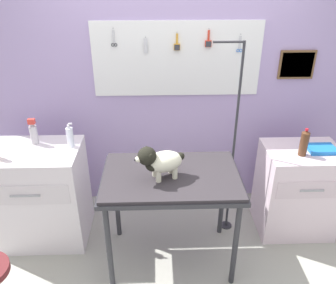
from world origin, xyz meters
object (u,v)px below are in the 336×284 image
object	(u,v)px
cabinet_right	(297,190)
shampoo_bottle	(34,133)
soda_bottle	(304,143)
counter_left	(40,195)
grooming_table	(171,183)
grooming_arm	(232,152)
dog	(159,161)

from	to	relation	value
cabinet_right	shampoo_bottle	xyz separation A→B (m)	(-2.37, 0.08, 0.60)
soda_bottle	cabinet_right	bearing A→B (deg)	52.46
counter_left	grooming_table	bearing A→B (deg)	-15.20
grooming_arm	dog	distance (m)	0.79
grooming_table	cabinet_right	xyz separation A→B (m)	(1.20, 0.37, -0.36)
grooming_table	shampoo_bottle	size ratio (longest dim) A/B	4.68
soda_bottle	shampoo_bottle	bearing A→B (deg)	176.19
cabinet_right	soda_bottle	size ratio (longest dim) A/B	3.40
counter_left	shampoo_bottle	distance (m)	0.58
counter_left	cabinet_right	xyz separation A→B (m)	(2.38, 0.05, -0.04)
grooming_table	soda_bottle	distance (m)	1.19
cabinet_right	soda_bottle	world-z (taller)	soda_bottle
grooming_table	shampoo_bottle	world-z (taller)	shampoo_bottle
dog	shampoo_bottle	world-z (taller)	shampoo_bottle
grooming_table	shampoo_bottle	distance (m)	1.27
grooming_arm	cabinet_right	world-z (taller)	grooming_arm
grooming_arm	counter_left	bearing A→B (deg)	-178.13
grooming_arm	soda_bottle	xyz separation A→B (m)	(0.59, -0.09, 0.12)
counter_left	grooming_arm	bearing A→B (deg)	1.87
dog	shampoo_bottle	distance (m)	1.19
grooming_table	grooming_arm	distance (m)	0.67
counter_left	soda_bottle	world-z (taller)	soda_bottle
cabinet_right	shampoo_bottle	bearing A→B (deg)	178.13
cabinet_right	grooming_table	bearing A→B (deg)	-163.05
grooming_table	soda_bottle	xyz separation A→B (m)	(1.14, 0.29, 0.18)
grooming_arm	soda_bottle	bearing A→B (deg)	-8.37
grooming_table	counter_left	bearing A→B (deg)	164.80
grooming_arm	dog	world-z (taller)	grooming_arm
grooming_arm	soda_bottle	world-z (taller)	grooming_arm
cabinet_right	soda_bottle	bearing A→B (deg)	-127.54
grooming_table	cabinet_right	distance (m)	1.31
grooming_table	dog	xyz separation A→B (m)	(-0.09, -0.05, 0.23)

